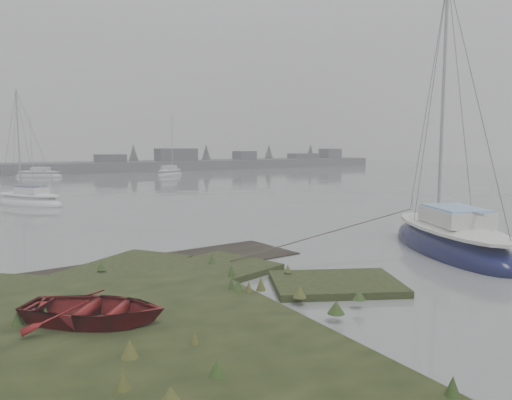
# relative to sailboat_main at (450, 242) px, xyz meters

# --- Properties ---
(ground) EXTENTS (160.00, 160.00, 0.00)m
(ground) POSITION_rel_sailboat_main_xyz_m (-7.19, 29.02, -0.34)
(ground) COLOR slate
(ground) RESTS_ON ground
(far_shoreline) EXTENTS (60.00, 8.00, 4.15)m
(far_shoreline) POSITION_rel_sailboat_main_xyz_m (19.65, 60.91, 0.51)
(far_shoreline) COLOR #4C4F51
(far_shoreline) RESTS_ON ground
(sailboat_main) EXTENTS (5.58, 8.15, 11.00)m
(sailboat_main) POSITION_rel_sailboat_main_xyz_m (0.00, 0.00, 0.00)
(sailboat_main) COLOR #0C0E33
(sailboat_main) RESTS_ON ground
(sailboat_white) EXTENTS (4.69, 5.86, 8.12)m
(sailboat_white) POSITION_rel_sailboat_main_xyz_m (-11.84, 23.52, -0.09)
(sailboat_white) COLOR white
(sailboat_white) RESTS_ON ground
(sailboat_far_b) EXTENTS (5.61, 5.63, 8.44)m
(sailboat_far_b) POSITION_rel_sailboat_main_xyz_m (6.99, 47.35, -0.08)
(sailboat_far_b) COLOR #AFB2BA
(sailboat_far_b) RESTS_ON ground
(sailboat_far_c) EXTENTS (5.76, 4.63, 7.98)m
(sailboat_far_c) POSITION_rel_sailboat_main_xyz_m (-7.63, 52.54, -0.09)
(sailboat_far_c) COLOR silver
(sailboat_far_c) RESTS_ON ground
(dinghy) EXTENTS (3.75, 3.59, 0.63)m
(dinghy) POSITION_rel_sailboat_main_xyz_m (-13.30, -1.57, 0.20)
(dinghy) COLOR #630D0E
(dinghy) RESTS_ON marsh_bank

